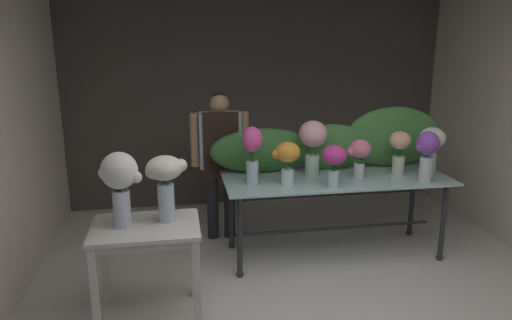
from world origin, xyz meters
TOP-DOWN VIEW (x-y plane):
  - ground_plane at (0.00, 1.76)m, footprint 7.72×7.72m
  - wall_back at (0.00, 3.51)m, footprint 4.81×0.12m
  - wall_left at (-2.41, 1.76)m, footprint 0.12×3.63m
  - display_table_glass at (0.48, 1.77)m, footprint 2.16×0.82m
  - side_table_white at (-1.27, 0.94)m, footprint 0.79×0.59m
  - florist at (-0.58, 2.37)m, footprint 0.60×0.24m
  - foliage_backdrop at (0.58, 2.06)m, footprint 2.39×0.23m
  - vase_fuchsia_peonies at (-0.35, 1.71)m, footprint 0.19×0.19m
  - vase_ivory_lilies at (1.41, 1.71)m, footprint 0.25×0.25m
  - vase_sunset_freesia at (-0.04, 1.63)m, footprint 0.26×0.23m
  - vase_rosy_snapdragons at (0.67, 1.69)m, footprint 0.23×0.20m
  - vase_magenta_anemones at (0.35, 1.47)m, footprint 0.22×0.22m
  - vase_violet_dahlias at (1.24, 1.50)m, footprint 0.22×0.21m
  - vase_peach_tulips at (1.10, 1.75)m, footprint 0.20×0.20m
  - vase_blush_roses at (0.27, 1.88)m, footprint 0.27×0.27m
  - vase_white_roses_tall at (-1.43, 0.94)m, footprint 0.30×0.26m
  - vase_cream_lisianthus_tall at (-1.12, 1.00)m, footprint 0.31×0.27m

SIDE VIEW (x-z plane):
  - ground_plane at x=0.00m, z-range 0.00..0.00m
  - side_table_white at x=-1.27m, z-range 0.28..1.05m
  - display_table_glass at x=0.48m, z-range 0.28..1.08m
  - florist at x=-0.58m, z-range 0.18..1.74m
  - vase_rosy_snapdragons at x=0.67m, z-range 0.85..1.23m
  - vase_sunset_freesia at x=-0.04m, z-range 0.85..1.25m
  - vase_peach_tulips at x=1.10m, z-range 0.84..1.27m
  - vase_magenta_anemones at x=0.35m, z-range 0.87..1.25m
  - foliage_backdrop at x=0.58m, z-range 0.75..1.37m
  - vase_violet_dahlias at x=1.24m, z-range 0.84..1.32m
  - vase_cream_lisianthus_tall at x=-1.12m, z-range 0.85..1.35m
  - vase_ivory_lilies at x=1.41m, z-range 0.87..1.34m
  - vase_white_roses_tall at x=-1.43m, z-range 0.84..1.40m
  - vase_fuchsia_peonies at x=-0.35m, z-range 0.86..1.39m
  - vase_blush_roses at x=0.27m, z-range 0.87..1.41m
  - wall_back at x=0.00m, z-range 0.00..2.76m
  - wall_left at x=-2.41m, z-range 0.00..2.76m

